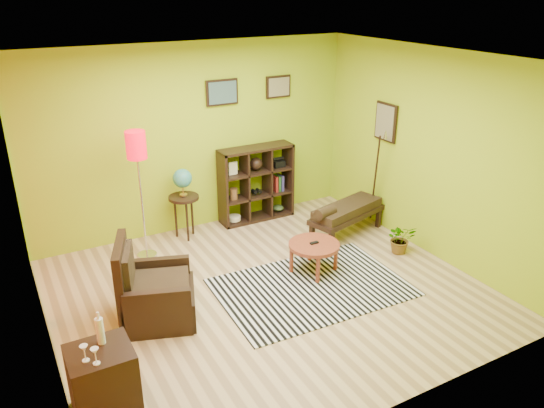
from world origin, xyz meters
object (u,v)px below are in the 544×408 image
side_cabinet (103,381)px  coffee_table (314,247)px  floor_lamp (137,157)px  cube_shelf (257,183)px  bench (346,212)px  potted_plant (400,242)px  armchair (153,296)px  globe_table (183,186)px

side_cabinet → coffee_table: bearing=21.8°
floor_lamp → cube_shelf: bearing=11.6°
side_cabinet → bench: side_cabinet is taller
coffee_table → potted_plant: (1.36, -0.14, -0.18)m
cube_shelf → bench: bearing=-53.9°
floor_lamp → cube_shelf: 2.17m
floor_lamp → bench: 3.12m
potted_plant → coffee_table: bearing=173.9°
cube_shelf → coffee_table: bearing=-94.4°
coffee_table → floor_lamp: 2.58m
bench → side_cabinet: bearing=-154.7°
armchair → side_cabinet: bearing=-124.5°
cube_shelf → bench: cube_shelf is taller
side_cabinet → bench: bearing=25.3°
side_cabinet → potted_plant: side_cabinet is taller
armchair → coffee_table: bearing=0.5°
side_cabinet → globe_table: size_ratio=0.89×
floor_lamp → side_cabinet: bearing=-113.6°
globe_table → potted_plant: globe_table is taller
coffee_table → side_cabinet: size_ratio=0.70×
coffee_table → side_cabinet: bearing=-158.2°
globe_table → potted_plant: (2.48, -1.93, -0.65)m
globe_table → coffee_table: bearing=-58.0°
bench → potted_plant: size_ratio=3.14×
coffee_table → globe_table: bearing=122.0°
floor_lamp → potted_plant: bearing=-27.2°
globe_table → bench: (2.13, -1.09, -0.43)m
coffee_table → cube_shelf: size_ratio=0.56×
armchair → floor_lamp: bearing=76.5°
globe_table → cube_shelf: 1.28m
cube_shelf → bench: 1.49m
side_cabinet → floor_lamp: floor_lamp is taller
side_cabinet → cube_shelf: cube_shelf is taller
globe_table → bench: bearing=-27.1°
coffee_table → armchair: 2.17m
side_cabinet → floor_lamp: bearing=66.4°
side_cabinet → globe_table: 3.53m
floor_lamp → potted_plant: floor_lamp is taller
floor_lamp → globe_table: bearing=23.6°
bench → potted_plant: (0.35, -0.84, -0.21)m
coffee_table → globe_table: (-1.11, 1.78, 0.46)m
cube_shelf → bench: size_ratio=0.88×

